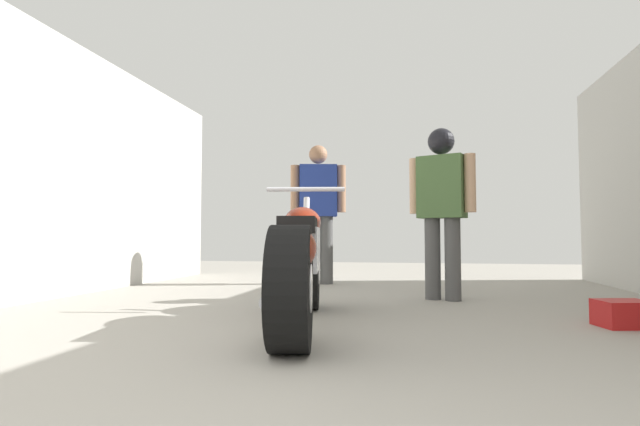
{
  "coord_description": "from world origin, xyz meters",
  "views": [
    {
      "loc": [
        0.52,
        -0.76,
        0.59
      ],
      "look_at": [
        -0.27,
        3.38,
        0.81
      ],
      "focal_mm": 26.83,
      "sensor_mm": 36.0,
      "label": 1
    }
  ],
  "objects": [
    {
      "name": "ground_plane",
      "position": [
        0.0,
        3.12,
        0.0
      ],
      "size": [
        15.0,
        15.0,
        0.0
      ],
      "primitive_type": "plane",
      "color": "#9E998E"
    },
    {
      "name": "garage_partition_left",
      "position": [
        -2.91,
        3.12,
        1.3
      ],
      "size": [
        0.08,
        6.87,
        2.61
      ],
      "primitive_type": "cube",
      "color": "#B7B5AD",
      "rests_on": "ground_plane"
    },
    {
      "name": "motorcycle_maroon_cruiser",
      "position": [
        -0.21,
        2.34,
        0.42
      ],
      "size": [
        0.71,
        2.15,
        1.0
      ],
      "color": "black",
      "rests_on": "ground_plane"
    },
    {
      "name": "mechanic_in_blue",
      "position": [
        -0.66,
        5.26,
        1.01
      ],
      "size": [
        0.72,
        0.35,
        1.78
      ],
      "color": "#4C4C4C",
      "rests_on": "ground_plane"
    },
    {
      "name": "mechanic_with_helmet",
      "position": [
        0.81,
        3.93,
        0.98
      ],
      "size": [
        0.64,
        0.37,
        1.64
      ],
      "color": "#4C4C4C",
      "rests_on": "ground_plane"
    },
    {
      "name": "red_toolbox",
      "position": [
        1.89,
        2.75,
        0.09
      ],
      "size": [
        0.37,
        0.31,
        0.17
      ],
      "primitive_type": "cube",
      "rotation": [
        0.0,
        0.0,
        0.22
      ],
      "color": "#B21919",
      "rests_on": "ground_plane"
    }
  ]
}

